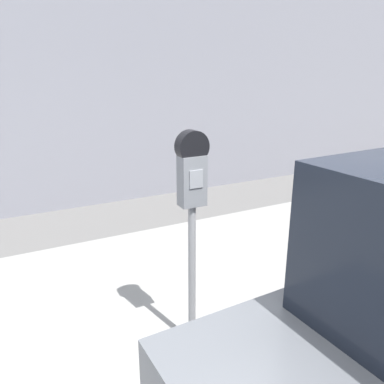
{
  "coord_description": "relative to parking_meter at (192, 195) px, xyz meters",
  "views": [
    {
      "loc": [
        -0.59,
        -0.83,
        2.12
      ],
      "look_at": [
        0.53,
        1.35,
        1.34
      ],
      "focal_mm": 35.0,
      "sensor_mm": 36.0,
      "label": 1
    }
  ],
  "objects": [
    {
      "name": "building_facade",
      "position": [
        -0.53,
        4.04,
        1.33
      ],
      "size": [
        24.0,
        0.3,
        5.3
      ],
      "color": "gray",
      "rests_on": "ground_plane"
    },
    {
      "name": "sidewalk",
      "position": [
        -0.53,
        0.85,
        -1.27
      ],
      "size": [
        24.0,
        2.8,
        0.11
      ],
      "color": "#9E9B96",
      "rests_on": "ground_plane"
    },
    {
      "name": "parking_meter",
      "position": [
        0.0,
        0.0,
        0.0
      ],
      "size": [
        0.22,
        0.12,
        1.66
      ],
      "color": "gray",
      "rests_on": "sidewalk"
    }
  ]
}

